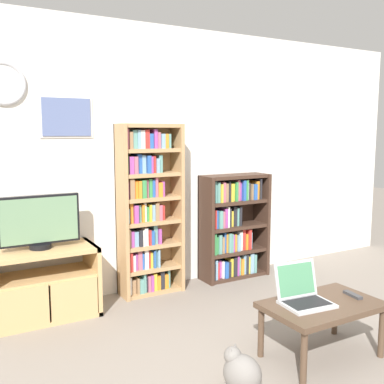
{
  "coord_description": "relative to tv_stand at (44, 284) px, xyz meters",
  "views": [
    {
      "loc": [
        -1.71,
        -1.8,
        1.58
      ],
      "look_at": [
        0.01,
        1.24,
        1.1
      ],
      "focal_mm": 42.0,
      "sensor_mm": 36.0,
      "label": 1
    }
  ],
  "objects": [
    {
      "name": "wall_back",
      "position": [
        0.99,
        0.3,
        1.0
      ],
      "size": [
        6.86,
        0.09,
        2.6
      ],
      "color": "silver",
      "rests_on": "ground_plane"
    },
    {
      "name": "tv_stand",
      "position": [
        0.0,
        0.0,
        0.0
      ],
      "size": [
        0.88,
        0.46,
        0.6
      ],
      "color": "tan",
      "rests_on": "ground_plane"
    },
    {
      "name": "television",
      "position": [
        -0.01,
        0.03,
        0.53
      ],
      "size": [
        0.66,
        0.18,
        0.45
      ],
      "color": "black",
      "rests_on": "tv_stand"
    },
    {
      "name": "bookshelf_tall",
      "position": [
        1.01,
        0.14,
        0.52
      ],
      "size": [
        0.62,
        0.26,
        1.65
      ],
      "color": "tan",
      "rests_on": "ground_plane"
    },
    {
      "name": "bookshelf_short",
      "position": [
        1.99,
        0.13,
        0.24
      ],
      "size": [
        0.76,
        0.28,
        1.12
      ],
      "color": "#3D281E",
      "rests_on": "ground_plane"
    },
    {
      "name": "coffee_table",
      "position": [
        1.55,
        -1.64,
        0.04
      ],
      "size": [
        0.81,
        0.51,
        0.4
      ],
      "color": "#4C3828",
      "rests_on": "ground_plane"
    },
    {
      "name": "laptop",
      "position": [
        1.42,
        -1.57,
        0.16
      ],
      "size": [
        0.36,
        0.33,
        0.27
      ],
      "rotation": [
        0.0,
        0.0,
        -0.1
      ],
      "color": "#B7BABC",
      "rests_on": "coffee_table"
    },
    {
      "name": "remote_near_laptop",
      "position": [
        1.83,
        -1.65,
        0.1
      ],
      "size": [
        0.07,
        0.16,
        0.02
      ],
      "rotation": [
        0.0,
        0.0,
        6.15
      ],
      "color": "#38383A",
      "rests_on": "coffee_table"
    },
    {
      "name": "cat",
      "position": [
        0.81,
        -1.71,
        -0.18
      ],
      "size": [
        0.42,
        0.43,
        0.29
      ],
      "rotation": [
        0.0,
        0.0,
        0.5
      ],
      "color": "slate",
      "rests_on": "ground_plane"
    }
  ]
}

